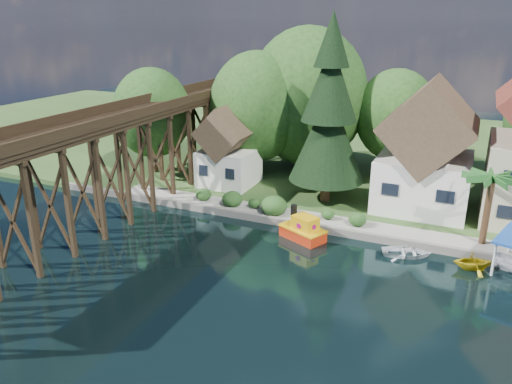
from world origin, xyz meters
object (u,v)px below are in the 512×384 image
shed (229,151)px  boat_white_a (407,251)px  boat_yellow (474,260)px  trestle_bridge (124,154)px  conifer (329,114)px  palm_tree (492,180)px  house_left (426,154)px  tugboat (303,230)px

shed → boat_white_a: shed is taller
boat_yellow → trestle_bridge: bearing=70.9°
trestle_bridge → conifer: bearing=30.2°
trestle_bridge → shed: size_ratio=5.63×
palm_tree → boat_yellow: size_ratio=2.11×
house_left → boat_yellow: (4.63, -9.66, -4.44)m
house_left → palm_tree: size_ratio=1.97×
shed → tugboat: (10.55, -8.24, -3.07)m
trestle_bridge → palm_tree: (28.08, 4.61, 0.03)m
conifer → palm_tree: size_ratio=2.90×
conifer → tugboat: conifer is taller
tugboat → boat_yellow: tugboat is taller
shed → palm_tree: (23.08, -4.72, 1.55)m
shed → boat_white_a: size_ratio=2.27×
trestle_bridge → house_left: house_left is taller
tugboat → boat_white_a: size_ratio=1.15×
boat_yellow → conifer: bearing=37.6°
tugboat → boat_white_a: 7.70m
conifer → palm_tree: (13.10, -4.11, -2.92)m
trestle_bridge → boat_white_a: 23.81m
conifer → palm_tree: 14.04m
conifer → shed: bearing=176.5°
conifer → boat_white_a: conifer is taller
trestle_bridge → house_left: bearing=25.2°
trestle_bridge → boat_yellow: 28.04m
trestle_bridge → conifer: (14.98, 8.72, 2.95)m
house_left → boat_white_a: 10.56m
conifer → tugboat: size_ratio=4.07×
shed → palm_tree: shed is taller
shed → boat_white_a: bearing=-23.5°
house_left → shed: house_left is taller
house_left → boat_yellow: house_left is taller
palm_tree → boat_white_a: bearing=-146.6°
conifer → palm_tree: bearing=-17.4°
boat_yellow → palm_tree: bearing=-29.0°
palm_tree → boat_yellow: 5.83m
palm_tree → boat_white_a: (-4.85, -3.19, -5.02)m
tugboat → boat_white_a: tugboat is taller
trestle_bridge → shed: trestle_bridge is taller
palm_tree → boat_yellow: bearing=-97.5°
house_left → boat_yellow: bearing=-64.4°
trestle_bridge → conifer: 17.58m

